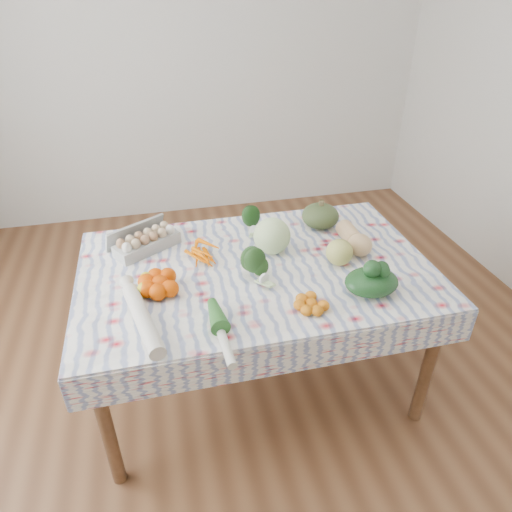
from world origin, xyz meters
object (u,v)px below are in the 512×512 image
(butternut_squash, at_px, (354,237))
(grapefruit, at_px, (339,252))
(egg_carton, at_px, (147,242))
(cabbage, at_px, (272,236))
(dining_table, at_px, (256,281))
(kabocha_squash, at_px, (320,216))

(butternut_squash, bearing_deg, grapefruit, -135.39)
(egg_carton, relative_size, butternut_squash, 1.27)
(cabbage, bearing_deg, egg_carton, 164.77)
(dining_table, bearing_deg, butternut_squash, 6.35)
(butternut_squash, distance_m, grapefruit, 0.18)
(kabocha_squash, distance_m, butternut_squash, 0.26)
(kabocha_squash, height_order, butternut_squash, kabocha_squash)
(dining_table, height_order, butternut_squash, butternut_squash)
(egg_carton, xyz_separation_m, butternut_squash, (1.02, -0.22, 0.02))
(egg_carton, relative_size, kabocha_squash, 1.63)
(egg_carton, bearing_deg, kabocha_squash, -29.49)
(dining_table, relative_size, butternut_squash, 6.15)
(cabbage, xyz_separation_m, grapefruit, (0.28, -0.18, -0.03))
(dining_table, xyz_separation_m, kabocha_squash, (0.43, 0.31, 0.15))
(cabbage, relative_size, butternut_squash, 0.70)
(grapefruit, bearing_deg, cabbage, 147.80)
(kabocha_squash, bearing_deg, butternut_squash, -70.21)
(kabocha_squash, height_order, grapefruit, kabocha_squash)
(kabocha_squash, distance_m, cabbage, 0.38)
(kabocha_squash, bearing_deg, cabbage, -148.97)
(egg_carton, bearing_deg, grapefruit, -52.63)
(kabocha_squash, relative_size, butternut_squash, 0.78)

